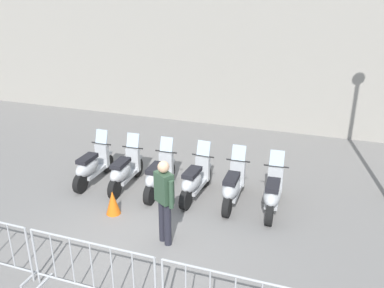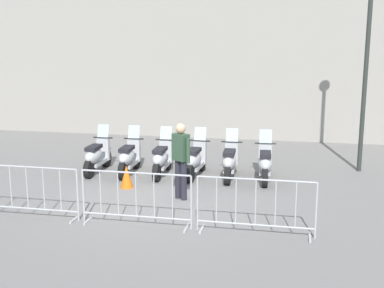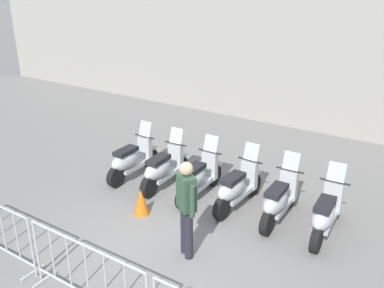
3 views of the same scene
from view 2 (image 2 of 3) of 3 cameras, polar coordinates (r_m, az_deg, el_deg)
ground_plane at (r=11.26m, az=-3.88°, el=-6.42°), size 120.00×120.00×0.00m
motorcycle_0 at (r=13.61m, az=-10.93°, el=-1.43°), size 0.67×1.72×1.24m
motorcycle_1 at (r=13.32m, az=-7.29°, el=-1.60°), size 0.64×1.72×1.24m
motorcycle_2 at (r=13.09m, az=-3.52°, el=-1.76°), size 0.65×1.72×1.24m
motorcycle_3 at (r=12.94m, az=0.38°, el=-1.89°), size 0.73×1.70×1.24m
motorcycle_4 at (r=12.81m, az=4.37°, el=-2.07°), size 0.64×1.72×1.24m
motorcycle_5 at (r=12.71m, az=8.40°, el=-2.27°), size 0.61×1.72×1.24m
barrier_segment_0 at (r=10.55m, az=-18.41°, el=-5.27°), size 2.16×0.83×1.07m
barrier_segment_1 at (r=9.64m, az=-6.46°, el=-6.33°), size 2.16×0.83×1.07m
barrier_segment_2 at (r=9.22m, az=7.30°, el=-7.20°), size 2.16×0.83×1.07m
street_lamp at (r=14.01m, az=19.57°, el=10.95°), size 0.36×0.36×5.75m
officer_near_row_end at (r=11.05m, az=-1.30°, el=-1.47°), size 0.42×0.41×1.73m
traffic_cone at (r=12.19m, az=-7.54°, el=-3.74°), size 0.32×0.32×0.55m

